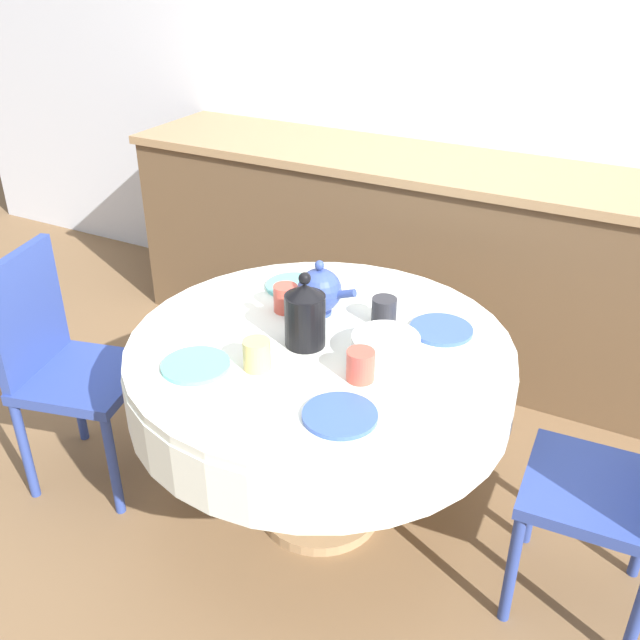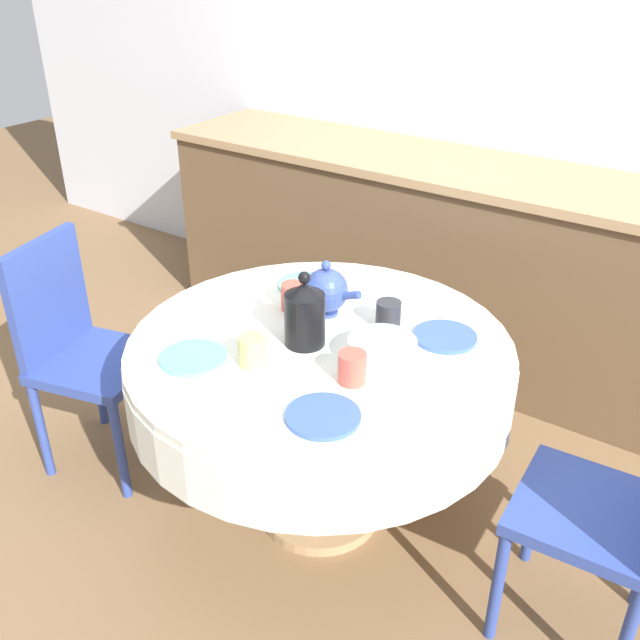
% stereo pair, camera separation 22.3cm
% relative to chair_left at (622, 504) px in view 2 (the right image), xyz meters
% --- Properties ---
extents(ground_plane, '(12.00, 12.00, 0.00)m').
position_rel_chair_left_xyz_m(ground_plane, '(-0.96, -0.06, -0.51)').
color(ground_plane, brown).
extents(wall_back, '(7.00, 0.05, 2.60)m').
position_rel_chair_left_xyz_m(wall_back, '(-0.96, 1.58, 0.79)').
color(wall_back, silver).
rests_on(wall_back, ground_plane).
extents(kitchen_counter, '(3.24, 0.64, 0.96)m').
position_rel_chair_left_xyz_m(kitchen_counter, '(-0.96, 1.24, -0.03)').
color(kitchen_counter, brown).
rests_on(kitchen_counter, ground_plane).
extents(dining_table, '(1.25, 1.25, 0.72)m').
position_rel_chair_left_xyz_m(dining_table, '(-0.96, -0.06, 0.09)').
color(dining_table, tan).
rests_on(dining_table, ground_plane).
extents(chair_left, '(0.42, 0.42, 0.91)m').
position_rel_chair_left_xyz_m(chair_left, '(0.00, 0.00, 0.00)').
color(chair_left, '#2D428E').
rests_on(chair_left, ground_plane).
extents(chair_right, '(0.49, 0.49, 0.91)m').
position_rel_chair_left_xyz_m(chair_right, '(-1.90, -0.29, 0.00)').
color(chair_right, '#2D428E').
rests_on(chair_right, ground_plane).
extents(plate_near_left, '(0.21, 0.21, 0.01)m').
position_rel_chair_left_xyz_m(plate_near_left, '(-1.22, -0.36, 0.22)').
color(plate_near_left, '#60BCB7').
rests_on(plate_near_left, dining_table).
extents(cup_near_left, '(0.08, 0.08, 0.09)m').
position_rel_chair_left_xyz_m(cup_near_left, '(-1.05, -0.28, 0.26)').
color(cup_near_left, '#DBB766').
rests_on(cup_near_left, dining_table).
extents(plate_near_right, '(0.21, 0.21, 0.01)m').
position_rel_chair_left_xyz_m(plate_near_right, '(-0.73, -0.38, 0.22)').
color(plate_near_right, '#3856AD').
rests_on(plate_near_right, dining_table).
extents(cup_near_right, '(0.08, 0.08, 0.09)m').
position_rel_chair_left_xyz_m(cup_near_right, '(-0.76, -0.19, 0.26)').
color(cup_near_right, '#CC4C3D').
rests_on(cup_near_right, dining_table).
extents(plate_far_left, '(0.21, 0.21, 0.01)m').
position_rel_chair_left_xyz_m(plate_far_left, '(-1.23, 0.24, 0.22)').
color(plate_far_left, '#60BCB7').
rests_on(plate_far_left, dining_table).
extents(cup_far_left, '(0.08, 0.08, 0.09)m').
position_rel_chair_left_xyz_m(cup_far_left, '(-1.17, 0.08, 0.26)').
color(cup_far_left, '#CC4C3D').
rests_on(cup_far_left, dining_table).
extents(plate_far_right, '(0.21, 0.21, 0.01)m').
position_rel_chair_left_xyz_m(plate_far_right, '(-0.64, 0.19, 0.22)').
color(plate_far_right, '#3856AD').
rests_on(plate_far_right, dining_table).
extents(cup_far_right, '(0.08, 0.08, 0.09)m').
position_rel_chair_left_xyz_m(cup_far_right, '(-0.83, 0.15, 0.26)').
color(cup_far_right, '#28282D').
rests_on(cup_far_right, dining_table).
extents(coffee_carafe, '(0.13, 0.13, 0.25)m').
position_rel_chair_left_xyz_m(coffee_carafe, '(-1.00, -0.09, 0.32)').
color(coffee_carafe, black).
rests_on(coffee_carafe, dining_table).
extents(teapot, '(0.21, 0.15, 0.20)m').
position_rel_chair_left_xyz_m(teapot, '(-1.05, 0.11, 0.30)').
color(teapot, '#33478E').
rests_on(teapot, dining_table).
extents(fruit_bowl, '(0.21, 0.21, 0.08)m').
position_rel_chair_left_xyz_m(fruit_bowl, '(-0.74, -0.05, 0.25)').
color(fruit_bowl, silver).
rests_on(fruit_bowl, dining_table).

